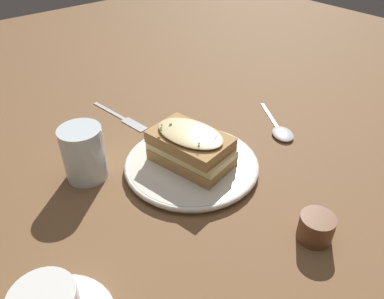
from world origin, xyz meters
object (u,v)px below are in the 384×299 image
object	(u,v)px
spoon	(281,132)
condiment_pot	(316,228)
dinner_plate	(192,165)
fork	(124,119)
sandwich	(191,147)
water_glass	(84,153)

from	to	relation	value
spoon	condiment_pot	size ratio (longest dim) A/B	3.03
dinner_plate	fork	bearing A→B (deg)	91.01
condiment_pot	sandwich	bearing A→B (deg)	98.07
spoon	dinner_plate	bearing A→B (deg)	23.09
dinner_plate	sandwich	bearing A→B (deg)	84.69
sandwich	condiment_pot	xyz separation A→B (m)	(0.04, -0.25, -0.03)
water_glass	sandwich	bearing A→B (deg)	-33.31
fork	spoon	world-z (taller)	spoon
fork	condiment_pot	bearing A→B (deg)	86.98
fork	spoon	bearing A→B (deg)	123.02
dinner_plate	condiment_pot	world-z (taller)	condiment_pot
water_glass	fork	xyz separation A→B (m)	(0.16, 0.13, -0.05)
fork	condiment_pot	size ratio (longest dim) A/B	3.42
dinner_plate	sandwich	size ratio (longest dim) A/B	1.51
sandwich	water_glass	world-z (taller)	water_glass
sandwich	spoon	xyz separation A→B (m)	(0.23, -0.03, -0.04)
dinner_plate	fork	xyz separation A→B (m)	(-0.00, 0.24, -0.01)
fork	condiment_pot	xyz separation A→B (m)	(0.04, -0.49, 0.02)
dinner_plate	condiment_pot	bearing A→B (deg)	-81.79
dinner_plate	spoon	world-z (taller)	dinner_plate
water_glass	spoon	bearing A→B (deg)	-19.75
water_glass	condiment_pot	size ratio (longest dim) A/B	1.91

